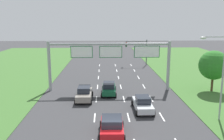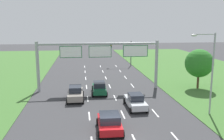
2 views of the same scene
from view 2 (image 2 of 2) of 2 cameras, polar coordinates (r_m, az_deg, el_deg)
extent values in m
cube|color=white|center=(26.24, -5.20, -10.41)|extent=(0.14, 2.40, 0.01)
cube|color=white|center=(31.91, -5.58, -6.55)|extent=(0.14, 2.40, 0.01)
cube|color=white|center=(37.69, -5.84, -3.87)|extent=(0.14, 2.40, 0.01)
cube|color=white|center=(43.52, -6.03, -1.91)|extent=(0.14, 2.40, 0.01)
cube|color=white|center=(49.40, -6.17, -0.41)|extent=(0.14, 2.40, 0.01)
cube|color=white|center=(55.30, -6.28, 0.78)|extent=(0.14, 2.40, 0.01)
cube|color=white|center=(26.56, 2.48, -10.10)|extent=(0.14, 2.40, 0.01)
cube|color=white|center=(32.18, 0.70, -6.36)|extent=(0.14, 2.40, 0.01)
cube|color=white|center=(37.91, -0.53, -3.73)|extent=(0.14, 2.40, 0.01)
cube|color=white|center=(43.72, -1.43, -1.79)|extent=(0.14, 2.40, 0.01)
cube|color=white|center=(49.57, -2.12, -0.31)|extent=(0.14, 2.40, 0.01)
cube|color=white|center=(55.45, -2.66, 0.86)|extent=(0.14, 2.40, 0.01)
cube|color=white|center=(22.12, 14.48, -14.87)|extent=(0.14, 2.40, 0.01)
cube|color=white|center=(27.33, 9.84, -9.65)|extent=(0.14, 2.40, 0.01)
cube|color=white|center=(32.82, 6.80, -6.09)|extent=(0.14, 2.40, 0.01)
cube|color=white|center=(38.46, 4.66, -3.56)|extent=(0.14, 2.40, 0.01)
cube|color=white|center=(44.19, 3.09, -1.67)|extent=(0.14, 2.40, 0.01)
cube|color=white|center=(49.99, 1.88, -0.22)|extent=(0.14, 2.40, 0.01)
cube|color=white|center=(55.83, 0.92, 0.93)|extent=(0.14, 2.40, 0.01)
cube|color=silver|center=(28.43, 5.36, -7.36)|extent=(1.85, 4.52, 0.66)
cube|color=#232833|center=(28.15, 5.42, -6.12)|extent=(1.51, 1.88, 0.68)
cylinder|color=black|center=(29.92, 2.89, -7.06)|extent=(0.23, 0.64, 0.64)
cylinder|color=black|center=(30.30, 6.27, -6.88)|extent=(0.23, 0.64, 0.64)
cylinder|color=black|center=(26.77, 4.30, -9.23)|extent=(0.23, 0.64, 0.64)
cylinder|color=black|center=(27.21, 8.06, -8.98)|extent=(0.23, 0.64, 0.64)
cube|color=gray|center=(31.55, -8.35, -5.54)|extent=(1.83, 4.47, 0.72)
cube|color=#232833|center=(31.46, -8.38, -4.27)|extent=(1.51, 2.09, 0.67)
cylinder|color=black|center=(33.30, -9.88, -5.36)|extent=(0.22, 0.64, 0.64)
cylinder|color=black|center=(33.25, -6.66, -5.30)|extent=(0.22, 0.64, 0.64)
cylinder|color=black|center=(30.09, -10.19, -7.12)|extent=(0.22, 0.64, 0.64)
cylinder|color=black|center=(30.03, -6.62, -7.05)|extent=(0.22, 0.64, 0.64)
cube|color=#145633|center=(34.01, -2.94, -4.34)|extent=(1.86, 4.48, 0.62)
cube|color=#232833|center=(33.85, -2.95, -3.30)|extent=(1.58, 2.27, 0.65)
cylinder|color=black|center=(35.67, -4.48, -4.16)|extent=(0.24, 0.65, 0.64)
cylinder|color=black|center=(35.74, -1.63, -4.10)|extent=(0.24, 0.65, 0.64)
cylinder|color=black|center=(32.46, -4.37, -5.65)|extent=(0.24, 0.65, 0.64)
cylinder|color=black|center=(32.54, -1.23, -5.58)|extent=(0.24, 0.65, 0.64)
cube|color=red|center=(22.53, -0.59, -12.26)|extent=(2.04, 4.01, 0.64)
cube|color=#232833|center=(22.16, -0.56, -10.84)|extent=(1.80, 2.08, 0.67)
cylinder|color=black|center=(23.91, -3.33, -11.71)|extent=(0.23, 0.64, 0.64)
cylinder|color=black|center=(24.07, 1.50, -11.55)|extent=(0.23, 0.64, 0.64)
cylinder|color=black|center=(21.29, -2.98, -14.64)|extent=(0.23, 0.64, 0.64)
cylinder|color=black|center=(21.47, 2.50, -14.41)|extent=(0.23, 0.64, 0.64)
cylinder|color=#9EA0A5|center=(35.71, -16.61, 0.67)|extent=(0.44, 0.44, 7.00)
cylinder|color=#9EA0A5|center=(36.84, 10.11, 1.24)|extent=(0.44, 0.44, 7.00)
cylinder|color=#9EA0A5|center=(34.91, -3.09, 6.01)|extent=(16.80, 0.32, 0.32)
cube|color=#0C5B28|center=(34.95, -9.39, 4.10)|extent=(3.05, 0.12, 1.65)
cube|color=white|center=(34.89, -9.40, 4.09)|extent=(2.89, 0.01, 1.49)
cube|color=#0C5B28|center=(35.03, -2.74, 4.25)|extent=(3.17, 0.12, 1.65)
cube|color=white|center=(34.96, -2.73, 4.23)|extent=(3.01, 0.01, 1.49)
cube|color=#0C5B28|center=(35.76, 5.38, 4.34)|extent=(3.59, 0.12, 1.65)
cube|color=white|center=(35.70, 5.40, 4.33)|extent=(3.43, 0.01, 1.49)
cylinder|color=#47494F|center=(55.91, 4.36, 3.81)|extent=(0.20, 0.20, 5.60)
cylinder|color=#47494F|center=(55.27, 2.09, 6.31)|extent=(4.50, 0.14, 0.14)
cube|color=black|center=(55.01, -0.24, 5.62)|extent=(0.32, 0.36, 1.10)
sphere|color=red|center=(54.78, -0.21, 5.98)|extent=(0.22, 0.22, 0.22)
sphere|color=orange|center=(54.81, -0.21, 5.60)|extent=(0.22, 0.22, 0.22)
sphere|color=green|center=(54.84, -0.21, 5.21)|extent=(0.22, 0.22, 0.22)
cylinder|color=#9EA0A5|center=(27.38, 21.93, -1.00)|extent=(0.18, 0.18, 8.50)
cylinder|color=#9EA0A5|center=(26.39, 20.44, 7.68)|extent=(2.20, 0.10, 0.10)
ellipsoid|color=silver|center=(25.91, 18.24, 7.55)|extent=(0.64, 0.32, 0.24)
cylinder|color=#513823|center=(38.44, 19.05, -2.41)|extent=(0.32, 0.32, 2.24)
sphere|color=#297225|center=(37.96, 19.29, 1.48)|extent=(4.04, 4.04, 4.04)
camera|label=1|loc=(1.80, 79.42, 20.47)|focal=40.00mm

